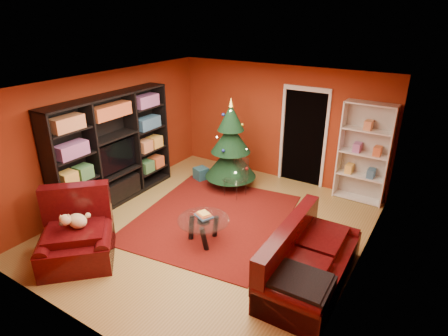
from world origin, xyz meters
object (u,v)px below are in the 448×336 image
Objects in this scene: media_unit at (113,150)px; gift_box_red at (237,165)px; gift_box_teal at (201,174)px; sofa at (312,257)px; christmas_tree at (231,145)px; white_bookshelf at (364,154)px; acrylic_chair at (235,180)px; armchair at (76,235)px; dog at (77,221)px; rug at (212,218)px; coffee_table at (204,230)px.

media_unit reaches higher than gift_box_red.
sofa reaches higher than gift_box_teal.
christmas_tree is 2.74m from white_bookshelf.
armchair is at bearing -99.94° from acrylic_chair.
armchair reaches higher than dog.
rug is 2.48m from armchair.
white_bookshelf is 3.08m from sofa.
gift_box_teal is 3.60m from white_bookshelf.
armchair is 0.56× the size of sofa.
christmas_tree is 0.79m from acrylic_chair.
media_unit is at bearing -132.04° from christmas_tree.
christmas_tree reaches higher than dog.
christmas_tree is 0.96× the size of white_bookshelf.
armchair is (-1.09, -2.19, 0.45)m from rug.
dog is at bearing -60.76° from media_unit.
christmas_tree reaches higher than sofa.
rug is 1.81m from gift_box_teal.
rug is 1.77m from christmas_tree.
armchair is 1.33× the size of coffee_table.
sofa is (0.07, -3.03, -0.58)m from white_bookshelf.
acrylic_chair is at bearing -149.17° from white_bookshelf.
white_bookshelf reaches higher than christmas_tree.
dog is at bearing 45.00° from armchair.
dog is at bearing -117.12° from rug.
coffee_table is (1.40, 1.39, -0.45)m from dog.
christmas_tree is at bearing 35.65° from armchair.
media_unit is 2.57m from coffee_table.
gift_box_red is at bearing 63.86° from media_unit.
armchair reaches higher than gift_box_teal.
sofa is at bearing -21.72° from dog.
gift_box_teal is at bearing -174.98° from christmas_tree.
dog is (-0.63, -3.52, -0.30)m from christmas_tree.
dog reaches higher than gift_box_teal.
gift_box_teal is at bearing -112.59° from gift_box_red.
dog is at bearing -93.49° from gift_box_red.
acrylic_chair is at bearing 34.73° from media_unit.
acrylic_chair is at bearing 28.62° from armchair.
media_unit is 3.15m from gift_box_red.
christmas_tree is at bearing 139.39° from acrylic_chair.
media_unit is 1.39× the size of sofa.
media_unit is 3.27× the size of coffee_table.
gift_box_teal is 0.71× the size of dog.
media_unit is 2.17m from gift_box_teal.
gift_box_red is 0.22× the size of coffee_table.
coffee_table is at bearing 1.84° from armchair.
sofa is 2.36× the size of coffee_table.
rug is 1.09m from acrylic_chair.
gift_box_red is at bearing 43.61° from sofa.
coffee_table is at bearing -70.29° from christmas_tree.
white_bookshelf is at bearing 15.70° from gift_box_teal.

